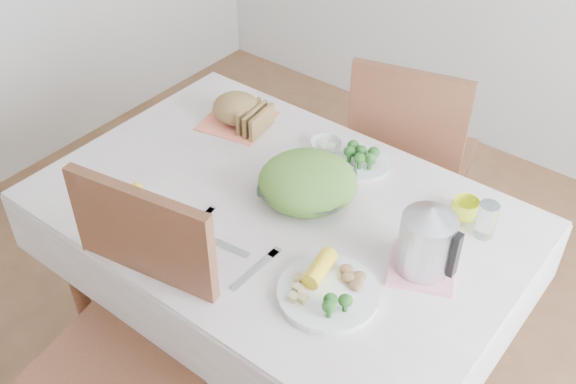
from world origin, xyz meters
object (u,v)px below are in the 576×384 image
Objects in this scene: chair_far at (411,164)px; salad_bowl at (308,189)px; dinner_plate_left at (139,214)px; dinner_plate_right at (328,293)px; dining_table at (280,291)px; electric_kettle at (427,238)px; yellow_mug at (465,210)px.

chair_far is 3.41× the size of salad_bowl.
chair_far reaches higher than salad_bowl.
dinner_plate_left is at bearing -131.61° from salad_bowl.
dinner_plate_left is 0.81× the size of dinner_plate_right.
dining_table is 0.59m from dinner_plate_left.
dinner_plate_left reaches higher than dining_table.
salad_bowl is (0.00, -0.72, 0.33)m from chair_far.
electric_kettle is at bearing 104.70° from chair_far.
electric_kettle reaches higher than yellow_mug.
salad_bowl is 1.05× the size of dinner_plate_right.
yellow_mug is 0.42× the size of electric_kettle.
yellow_mug is (0.14, 0.52, 0.02)m from dinner_plate_right.
salad_bowl is (0.04, 0.09, 0.42)m from dining_table.
salad_bowl is 0.49m from yellow_mug.
salad_bowl is at bearing 152.19° from electric_kettle.
yellow_mug is at bearing 70.36° from electric_kettle.
salad_bowl is at bearing 48.39° from dinner_plate_left.
electric_kettle is (0.45, -0.78, 0.42)m from chair_far.
electric_kettle is (0.80, 0.34, 0.11)m from dinner_plate_left.
dining_table is at bearing -114.96° from salad_bowl.
dinner_plate_right is at bearing -31.56° from dining_table.
dining_table is 1.39× the size of chair_far.
dinner_plate_right is at bearing 91.05° from chair_far.
yellow_mug is at bearing 26.50° from salad_bowl.
chair_far is at bearing 90.13° from salad_bowl.
dinner_plate_right reaches higher than dining_table.
chair_far is at bearing 130.94° from yellow_mug.
dining_table is at bearing 44.57° from dinner_plate_left.
chair_far is at bearing 87.14° from dining_table.
salad_bowl is 3.30× the size of yellow_mug.
electric_kettle is (0.15, 0.25, 0.11)m from dinner_plate_right.
dinner_plate_left is at bearing -135.43° from dining_table.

